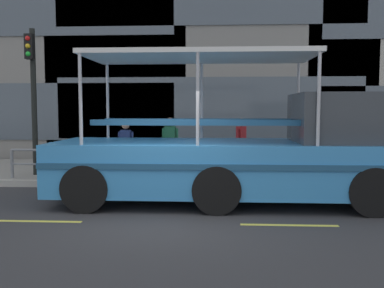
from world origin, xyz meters
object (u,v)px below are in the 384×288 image
duck_tour_boat (250,156)px  traffic_light_pole (33,87)px  pedestrian_near_bow (358,139)px  pedestrian_mid_right (170,140)px  pedestrian_near_stern (126,143)px  pedestrian_mid_left (241,140)px

duck_tour_boat → traffic_light_pole: bearing=156.6°
pedestrian_near_bow → pedestrian_mid_right: pedestrian_near_bow is taller
pedestrian_near_stern → pedestrian_near_bow: bearing=4.6°
pedestrian_mid_left → pedestrian_mid_right: bearing=-168.4°
pedestrian_near_bow → pedestrian_near_stern: (-6.90, -0.56, -0.11)m
traffic_light_pole → pedestrian_near_stern: traffic_light_pole is taller
traffic_light_pole → pedestrian_near_stern: bearing=1.9°
pedestrian_near_bow → pedestrian_mid_left: bearing=178.0°
traffic_light_pole → pedestrian_mid_left: (6.16, 0.77, -1.59)m
traffic_light_pole → pedestrian_mid_right: size_ratio=2.52×
pedestrian_mid_left → pedestrian_near_stern: pedestrian_mid_left is taller
traffic_light_pole → duck_tour_boat: bearing=-23.4°
duck_tour_boat → pedestrian_near_bow: 4.79m
duck_tour_boat → pedestrian_mid_left: (-0.01, 3.44, 0.12)m
pedestrian_near_bow → pedestrian_near_stern: bearing=-175.4°
traffic_light_pole → pedestrian_mid_right: traffic_light_pole is taller
duck_tour_boat → pedestrian_near_stern: bearing=141.3°
traffic_light_pole → pedestrian_near_stern: (2.73, 0.09, -1.65)m
pedestrian_near_stern → duck_tour_boat: bearing=-38.7°
duck_tour_boat → pedestrian_near_stern: duck_tour_boat is taller
pedestrian_near_bow → pedestrian_mid_left: size_ratio=1.05×
pedestrian_mid_right → pedestrian_near_stern: (-1.30, -0.24, -0.07)m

